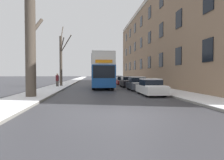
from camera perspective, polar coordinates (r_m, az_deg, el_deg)
name	(u,v)px	position (r m, az deg, el deg)	size (l,w,h in m)	color
ground_plane	(126,116)	(8.63, 4.01, -10.11)	(320.00, 320.00, 0.00)	#38383D
sidewalk_left	(77,80)	(61.52, -10.11, 0.09)	(2.87, 130.00, 0.16)	gray
sidewalk_right	(116,80)	(61.80, 1.09, 0.13)	(2.87, 130.00, 0.16)	gray
terrace_facade_right	(171,43)	(35.68, 16.54, 10.23)	(9.10, 47.05, 14.20)	#8C7056
bare_tree_left_0	(30,42)	(15.71, -22.28, 9.99)	(1.62, 1.79, 9.08)	#4C4238
bare_tree_left_1	(61,59)	(28.93, -14.31, 5.95)	(2.06, 3.53, 8.75)	#4C4238
double_decker_bus	(101,69)	(25.61, -3.02, 3.05)	(2.56, 10.20, 4.19)	#194C99
parked_car_0	(151,87)	(17.06, 11.07, -2.10)	(1.71, 4.16, 1.39)	silver
parked_car_1	(137,84)	(22.01, 7.18, -1.14)	(1.79, 4.01, 1.49)	#474C56
parked_car_2	(128,82)	(27.58, 4.51, -0.57)	(1.78, 3.91, 1.46)	black
parked_car_3	(121,81)	(33.24, 2.73, -0.26)	(1.79, 4.30, 1.36)	maroon
parked_car_4	(117,80)	(39.43, 1.38, 0.10)	(1.84, 4.25, 1.46)	maroon
pedestrian_left_sidewalk	(57,80)	(27.08, -15.37, 0.07)	(0.41, 0.41, 1.87)	#4C4742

